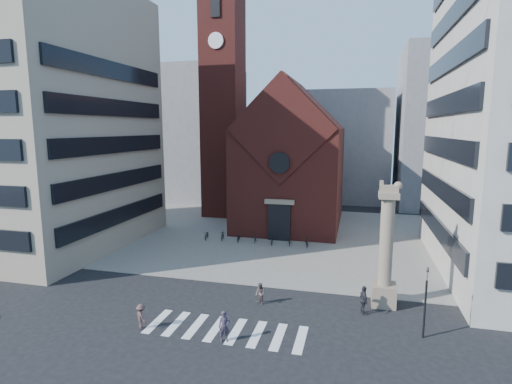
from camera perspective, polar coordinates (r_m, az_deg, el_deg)
ground at (r=28.33m, az=-3.43°, el=-16.16°), size 120.00×120.00×0.00m
piazza at (r=45.71m, az=3.84°, el=-6.20°), size 46.00×30.00×0.05m
zebra_crossing at (r=25.63m, az=-4.34°, el=-19.04°), size 10.20×3.20×0.01m
church at (r=50.21m, az=5.19°, el=4.40°), size 12.00×16.65×18.00m
campanile at (r=55.46m, az=-4.71°, el=12.87°), size 5.50×5.50×31.20m
building_left at (r=46.89m, az=-28.98°, el=9.11°), size 18.00×20.00×26.00m
bg_block_left at (r=70.16m, az=-9.26°, el=8.12°), size 16.00×14.00×22.00m
bg_block_mid at (r=69.48m, az=12.76°, el=6.36°), size 14.00×12.00×18.00m
bg_block_right at (r=67.87m, az=26.54°, el=8.10°), size 16.00×14.00×24.00m
lion_column at (r=28.80m, az=18.04°, el=-8.79°), size 1.63×1.60×8.68m
traffic_light at (r=25.69m, az=23.05°, el=-14.08°), size 0.13×0.16×4.30m
pedestrian_0 at (r=24.08m, az=-4.56°, el=-18.60°), size 0.76×0.62×1.81m
pedestrian_1 at (r=28.49m, az=0.58°, el=-14.32°), size 0.93×0.93×1.52m
pedestrian_2 at (r=27.95m, az=15.13°, el=-14.68°), size 0.82×1.22×1.92m
pedestrian_3 at (r=26.34m, az=-16.09°, el=-16.71°), size 1.14×1.05×1.54m
scooter_0 at (r=44.28m, az=-7.07°, el=-6.11°), size 0.93×1.83×0.92m
scooter_1 at (r=43.65m, az=-4.81°, el=-6.22°), size 0.79×1.76×1.02m
scooter_2 at (r=43.12m, az=-2.49°, el=-6.46°), size 0.93×1.83×0.92m
scooter_3 at (r=42.63m, az=-0.12°, el=-6.57°), size 0.79×1.76×1.02m
scooter_4 at (r=42.25m, az=2.31°, el=-6.79°), size 0.93×1.83×0.92m
scooter_5 at (r=41.91m, az=4.78°, el=-6.88°), size 0.79×1.76×1.02m
scooter_6 at (r=41.68m, az=7.28°, el=-7.08°), size 0.93×1.83×0.92m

